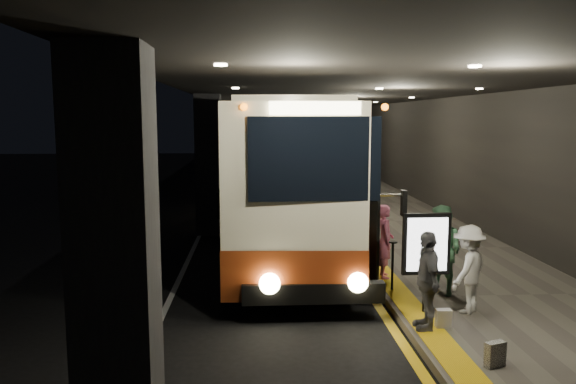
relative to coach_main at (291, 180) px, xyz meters
name	(u,v)px	position (x,y,z in m)	size (l,w,h in m)	color
ground	(258,265)	(-0.98, -2.07, -1.90)	(90.00, 90.00, 0.00)	black
lane_line_white	(203,227)	(-2.78, 2.93, -1.89)	(0.12, 50.00, 0.01)	silver
kerb_stripe_yellow	(325,226)	(1.37, 2.93, -1.89)	(0.18, 50.00, 0.01)	gold
sidewalk	(395,223)	(3.77, 2.93, -1.82)	(4.50, 50.00, 0.15)	#514C44
tactile_strip	(340,221)	(1.87, 2.93, -1.74)	(0.50, 50.00, 0.01)	gold
terminal_wall	(462,138)	(6.02, 2.93, 1.10)	(0.10, 50.00, 6.00)	black
support_columns	(209,165)	(-2.48, 1.93, 0.30)	(0.80, 24.80, 4.40)	black
canopy	(331,89)	(1.52, 2.93, 2.70)	(9.00, 50.00, 0.40)	black
coach_main	(291,180)	(0.00, 0.00, 0.00)	(3.30, 12.80, 3.96)	beige
coach_second	(273,153)	(-0.08, 13.82, -0.07)	(3.09, 12.21, 3.80)	beige
passenger_boarding	(385,241)	(1.82, -3.85, -0.93)	(0.60, 0.39, 1.64)	#D8658D
passenger_waiting_green	(442,250)	(2.69, -5.09, -0.85)	(0.88, 0.54, 1.80)	#447B55
passenger_waiting_white	(468,269)	(2.83, -6.14, -0.94)	(1.04, 0.48, 1.61)	beige
passenger_waiting_grey	(427,280)	(1.82, -6.91, -0.91)	(0.98, 0.50, 1.67)	#46464B
bag_polka	(495,354)	(2.37, -8.39, -1.57)	(0.30, 0.13, 0.36)	black
bag_plain	(443,319)	(2.14, -6.89, -1.59)	(0.25, 0.15, 0.32)	beige
info_sign	(426,246)	(2.04, -6.12, -0.51)	(0.87, 0.14, 1.83)	black
stanchion_post	(392,266)	(1.77, -4.78, -1.24)	(0.05, 0.05, 1.01)	black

